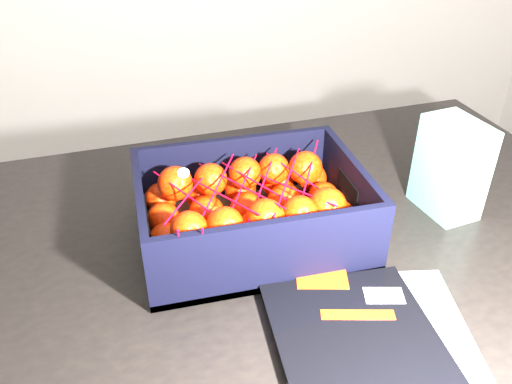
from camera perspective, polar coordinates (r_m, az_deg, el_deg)
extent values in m
cube|color=black|center=(0.93, 4.46, -4.83)|extent=(1.25, 0.87, 0.04)
cylinder|color=black|center=(1.44, -22.84, -11.33)|extent=(0.06, 0.06, 0.71)
cylinder|color=black|center=(1.62, 18.81, -4.83)|extent=(0.06, 0.06, 0.71)
cube|color=silver|center=(0.73, 12.56, -16.68)|extent=(0.30, 0.34, 0.01)
cube|color=silver|center=(0.73, 14.69, -15.82)|extent=(0.26, 0.32, 0.01)
cube|color=black|center=(0.71, 11.41, -16.38)|extent=(0.22, 0.29, 0.01)
cube|color=#F13C0C|center=(0.80, 7.08, -8.98)|extent=(0.09, 0.07, 0.00)
cube|color=white|center=(0.78, 13.61, -10.77)|extent=(0.06, 0.04, 0.00)
cube|color=#F13C0C|center=(0.75, 10.90, -12.85)|extent=(0.10, 0.04, 0.00)
cube|color=olive|center=(0.89, -0.48, -4.62)|extent=(0.36, 0.27, 0.01)
cube|color=black|center=(0.96, -2.31, 2.56)|extent=(0.36, 0.01, 0.12)
cube|color=black|center=(0.76, 1.84, -6.97)|extent=(0.36, 0.01, 0.12)
cube|color=black|center=(0.84, -12.05, -3.24)|extent=(0.01, 0.24, 0.12)
cube|color=black|center=(0.91, 10.20, -0.10)|extent=(0.01, 0.24, 0.12)
sphere|color=#F82905|center=(0.78, -9.10, -8.02)|extent=(0.06, 0.06, 0.06)
sphere|color=#F82905|center=(0.83, -9.57, -5.31)|extent=(0.06, 0.06, 0.06)
sphere|color=#F82905|center=(0.88, -9.95, -2.84)|extent=(0.05, 0.05, 0.05)
sphere|color=#F82905|center=(0.93, -10.21, -0.68)|extent=(0.05, 0.05, 0.05)
sphere|color=#F82905|center=(0.79, -3.57, -7.17)|extent=(0.05, 0.05, 0.05)
sphere|color=#F82905|center=(0.83, -4.74, -4.79)|extent=(0.05, 0.05, 0.05)
sphere|color=#F82905|center=(0.88, -5.35, -2.23)|extent=(0.06, 0.06, 0.06)
sphere|color=#F82905|center=(0.93, -6.01, -0.23)|extent=(0.06, 0.06, 0.06)
sphere|color=#F82905|center=(0.80, 0.97, -6.54)|extent=(0.06, 0.06, 0.06)
sphere|color=#F82905|center=(0.84, -0.20, -4.11)|extent=(0.06, 0.06, 0.06)
sphere|color=#F82905|center=(0.89, -1.02, -1.75)|extent=(0.06, 0.06, 0.06)
sphere|color=#F82905|center=(0.94, -1.73, 0.47)|extent=(0.06, 0.06, 0.06)
sphere|color=#F82905|center=(0.82, 5.99, -5.68)|extent=(0.06, 0.06, 0.06)
sphere|color=#F82905|center=(0.86, 4.42, -3.43)|extent=(0.06, 0.06, 0.06)
sphere|color=#F82905|center=(0.91, 3.11, -0.95)|extent=(0.06, 0.06, 0.06)
sphere|color=#F82905|center=(0.96, 2.34, 1.01)|extent=(0.06, 0.06, 0.06)
sphere|color=#F82905|center=(0.84, 10.33, -5.03)|extent=(0.06, 0.06, 0.06)
sphere|color=#F82905|center=(0.88, 8.83, -2.68)|extent=(0.06, 0.06, 0.06)
sphere|color=#F82905|center=(0.93, 7.25, -0.54)|extent=(0.05, 0.05, 0.05)
sphere|color=#F82905|center=(0.98, 6.03, 1.49)|extent=(0.05, 0.05, 0.05)
sphere|color=#F82905|center=(0.77, -7.23, -4.01)|extent=(0.06, 0.06, 0.06)
sphere|color=#F82905|center=(0.88, -8.70, 0.93)|extent=(0.06, 0.06, 0.06)
sphere|color=#F82905|center=(0.78, -3.35, -3.57)|extent=(0.06, 0.06, 0.06)
sphere|color=#F82905|center=(0.88, -4.90, 1.36)|extent=(0.06, 0.06, 0.06)
sphere|color=#F82905|center=(0.79, 1.04, -2.80)|extent=(0.06, 0.06, 0.06)
sphere|color=#F82905|center=(0.90, -1.18, 2.06)|extent=(0.06, 0.06, 0.06)
sphere|color=#F82905|center=(0.80, 4.73, -2.28)|extent=(0.05, 0.05, 0.05)
sphere|color=#F82905|center=(0.91, 1.92, 2.50)|extent=(0.05, 0.05, 0.05)
sphere|color=#F82905|center=(0.82, 7.69, -1.52)|extent=(0.06, 0.06, 0.06)
sphere|color=#F82905|center=(0.92, 5.34, 2.60)|extent=(0.06, 0.06, 0.06)
cylinder|color=red|center=(0.81, -6.97, -0.70)|extent=(0.10, 0.18, 0.01)
cylinder|color=red|center=(0.83, -4.45, 0.06)|extent=(0.10, 0.18, 0.02)
cylinder|color=red|center=(0.83, -1.84, 0.80)|extent=(0.10, 0.18, 0.02)
cylinder|color=red|center=(0.83, 0.86, 0.56)|extent=(0.10, 0.18, 0.00)
cylinder|color=red|center=(0.85, 3.39, 0.62)|extent=(0.10, 0.18, 0.03)
cylinder|color=red|center=(0.86, 5.89, 0.94)|extent=(0.10, 0.18, 0.03)
cylinder|color=red|center=(0.82, -7.07, -0.04)|extent=(0.10, 0.18, 0.03)
cylinder|color=red|center=(0.82, -4.42, 0.11)|extent=(0.10, 0.18, 0.02)
cylinder|color=red|center=(0.83, -1.70, 0.17)|extent=(0.10, 0.18, 0.02)
cylinder|color=red|center=(0.84, 0.74, 0.86)|extent=(0.10, 0.18, 0.02)
cylinder|color=red|center=(0.84, 3.41, 1.28)|extent=(0.10, 0.18, 0.01)
cylinder|color=red|center=(0.86, 5.63, 1.70)|extent=(0.10, 0.18, 0.03)
cylinder|color=red|center=(0.73, -8.32, -6.04)|extent=(0.00, 0.03, 0.09)
cylinder|color=red|center=(0.73, -5.98, -5.71)|extent=(0.01, 0.04, 0.08)
cube|color=white|center=(0.98, 20.25, 2.48)|extent=(0.09, 0.12, 0.17)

